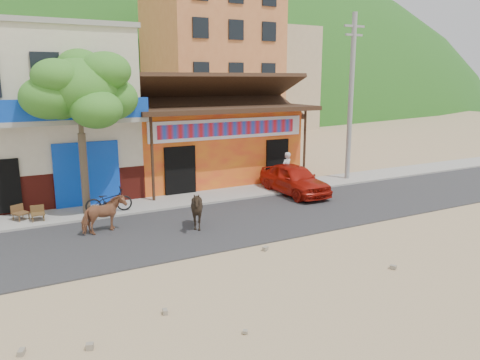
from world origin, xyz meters
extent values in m
plane|color=#9E825B|center=(0.00, 0.00, 0.00)|extent=(120.00, 120.00, 0.00)
cube|color=#28282B|center=(0.00, 2.50, 0.02)|extent=(60.00, 5.00, 0.04)
cube|color=gray|center=(0.00, 6.00, 0.06)|extent=(60.00, 2.00, 0.12)
cube|color=orange|center=(2.00, 10.00, 1.80)|extent=(8.00, 6.00, 3.60)
cube|color=beige|center=(-5.50, 10.00, 3.50)|extent=(7.00, 6.00, 7.00)
cube|color=#CC723F|center=(9.00, 24.00, 6.00)|extent=(9.00, 9.00, 12.00)
cube|color=tan|center=(18.00, 30.00, 5.00)|extent=(8.00, 8.00, 10.00)
ellipsoid|color=#194C14|center=(0.00, 70.00, 12.00)|extent=(100.00, 40.00, 24.00)
cylinder|color=gray|center=(8.20, 6.00, 4.12)|extent=(0.24, 0.24, 8.00)
imported|color=#955B3B|center=(-4.48, 3.41, 0.65)|extent=(1.58, 1.07, 1.23)
imported|color=black|center=(-1.61, 2.31, 0.72)|extent=(1.58, 1.52, 1.36)
imported|color=#A3150B|center=(4.11, 4.80, 0.71)|extent=(1.60, 3.93, 1.34)
imported|color=black|center=(-3.84, 5.50, 0.57)|extent=(1.76, 0.72, 0.91)
imported|color=silver|center=(4.50, 5.99, 0.92)|extent=(0.68, 0.55, 1.60)
camera|label=1|loc=(-7.58, -11.78, 5.06)|focal=35.00mm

